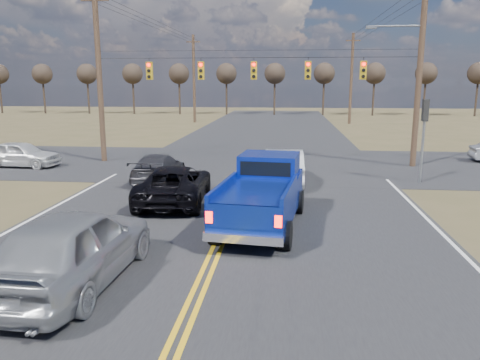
# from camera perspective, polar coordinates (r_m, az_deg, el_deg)

# --- Properties ---
(ground) EXTENTS (160.00, 160.00, 0.00)m
(ground) POSITION_cam_1_polar(r_m,az_deg,el_deg) (10.15, -6.03, -15.53)
(ground) COLOR brown
(ground) RESTS_ON ground
(road_main) EXTENTS (14.00, 120.00, 0.02)m
(road_main) POSITION_cam_1_polar(r_m,az_deg,el_deg) (19.47, -0.07, -2.00)
(road_main) COLOR #28282B
(road_main) RESTS_ON ground
(road_cross) EXTENTS (120.00, 12.00, 0.02)m
(road_cross) POSITION_cam_1_polar(r_m,az_deg,el_deg) (27.28, 1.64, 2.00)
(road_cross) COLOR #28282B
(road_cross) RESTS_ON ground
(signal_gantry) EXTENTS (19.60, 4.83, 10.00)m
(signal_gantry) POSITION_cam_1_polar(r_m,az_deg,el_deg) (26.64, 2.77, 12.69)
(signal_gantry) COLOR #473323
(signal_gantry) RESTS_ON ground
(utility_poles) EXTENTS (19.60, 58.32, 10.00)m
(utility_poles) POSITION_cam_1_polar(r_m,az_deg,el_deg) (25.89, 1.54, 13.09)
(utility_poles) COLOR #473323
(utility_poles) RESTS_ON ground
(treeline) EXTENTS (87.00, 117.80, 7.40)m
(treeline) POSITION_cam_1_polar(r_m,az_deg,el_deg) (35.84, 2.76, 13.48)
(treeline) COLOR #33261C
(treeline) RESTS_ON ground
(pickup_truck) EXTENTS (2.88, 6.09, 2.21)m
(pickup_truck) POSITION_cam_1_polar(r_m,az_deg,el_deg) (15.29, 2.79, -1.73)
(pickup_truck) COLOR black
(pickup_truck) RESTS_ON ground
(silver_suv) EXTENTS (2.43, 5.54, 1.86)m
(silver_suv) POSITION_cam_1_polar(r_m,az_deg,el_deg) (11.57, -19.65, -7.66)
(silver_suv) COLOR gray
(silver_suv) RESTS_ON ground
(black_suv) EXTENTS (2.78, 5.46, 1.48)m
(black_suv) POSITION_cam_1_polar(r_m,az_deg,el_deg) (18.52, -7.97, -0.49)
(black_suv) COLOR black
(black_suv) RESTS_ON ground
(white_car_queue) EXTENTS (1.84, 4.95, 1.62)m
(white_car_queue) POSITION_cam_1_polar(r_m,az_deg,el_deg) (21.98, 5.34, 1.70)
(white_car_queue) COLOR silver
(white_car_queue) RESTS_ON ground
(dgrey_car_queue) EXTENTS (1.88, 4.53, 1.31)m
(dgrey_car_queue) POSITION_cam_1_polar(r_m,az_deg,el_deg) (22.60, -9.92, 1.46)
(dgrey_car_queue) COLOR #353439
(dgrey_car_queue) RESTS_ON ground
(cross_car_west) EXTENTS (1.93, 4.34, 1.45)m
(cross_car_west) POSITION_cam_1_polar(r_m,az_deg,el_deg) (28.83, -25.14, 2.87)
(cross_car_west) COLOR silver
(cross_car_west) RESTS_ON ground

